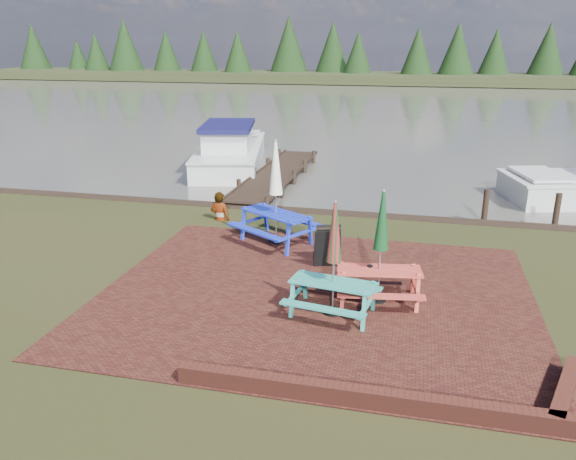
% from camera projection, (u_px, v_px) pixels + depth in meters
% --- Properties ---
extents(ground, '(120.00, 120.00, 0.00)m').
position_uv_depth(ground, '(306.00, 316.00, 10.99)').
color(ground, black).
rests_on(ground, ground).
extents(paving, '(9.00, 7.50, 0.02)m').
position_uv_depth(paving, '(316.00, 294.00, 11.91)').
color(paving, '#371411').
rests_on(paving, ground).
extents(brick_wall, '(6.21, 1.79, 0.30)m').
position_uv_depth(brick_wall, '(417.00, 397.00, 8.25)').
color(brick_wall, '#4C1E16').
rests_on(brick_wall, ground).
extents(water, '(120.00, 60.00, 0.02)m').
position_uv_depth(water, '(397.00, 107.00, 45.10)').
color(water, '#45423B').
rests_on(water, ground).
extents(far_treeline, '(120.00, 10.00, 8.10)m').
position_uv_depth(far_treeline, '(410.00, 56.00, 70.79)').
color(far_treeline, black).
rests_on(far_treeline, ground).
extents(picnic_table_teal, '(1.87, 1.72, 2.30)m').
position_uv_depth(picnic_table_teal, '(333.00, 277.00, 10.80)').
color(picnic_table_teal, teal).
rests_on(picnic_table_teal, ground).
extents(picnic_table_red, '(1.92, 1.76, 2.36)m').
position_uv_depth(picnic_table_red, '(380.00, 264.00, 11.34)').
color(picnic_table_red, '#C43E32').
rests_on(picnic_table_red, ground).
extents(picnic_table_blue, '(2.60, 2.53, 2.74)m').
position_uv_depth(picnic_table_blue, '(276.00, 208.00, 14.68)').
color(picnic_table_blue, '#192DBC').
rests_on(picnic_table_blue, ground).
extents(chalkboard, '(0.63, 0.72, 0.95)m').
position_uv_depth(chalkboard, '(328.00, 247.00, 13.28)').
color(chalkboard, black).
rests_on(chalkboard, ground).
extents(jetty, '(1.76, 9.08, 1.00)m').
position_uv_depth(jetty, '(276.00, 174.00, 22.11)').
color(jetty, black).
rests_on(jetty, ground).
extents(boat_jetty, '(4.21, 7.99, 2.20)m').
position_uv_depth(boat_jetty, '(231.00, 152.00, 24.59)').
color(boat_jetty, silver).
rests_on(boat_jetty, ground).
extents(person, '(0.68, 0.50, 1.71)m').
position_uv_depth(person, '(219.00, 192.00, 16.61)').
color(person, gray).
rests_on(person, ground).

